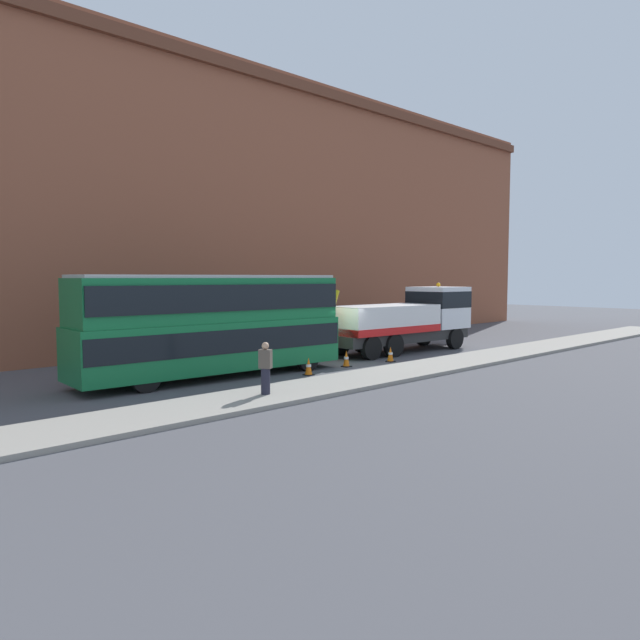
% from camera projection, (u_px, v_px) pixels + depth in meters
% --- Properties ---
extents(ground_plane, '(120.00, 120.00, 0.00)m').
position_uv_depth(ground_plane, '(333.00, 363.00, 27.03)').
color(ground_plane, '#4C4C51').
extents(near_kerb, '(60.00, 2.80, 0.15)m').
position_uv_depth(near_kerb, '(404.00, 372.00, 23.98)').
color(near_kerb, gray).
rests_on(near_kerb, ground_plane).
extents(building_facade, '(60.00, 1.50, 16.00)m').
position_uv_depth(building_facade, '(229.00, 204.00, 32.47)').
color(building_facade, '#935138').
rests_on(building_facade, ground_plane).
extents(recovery_tow_truck, '(10.20, 3.08, 3.67)m').
position_uv_depth(recovery_tow_truck, '(406.00, 319.00, 31.08)').
color(recovery_tow_truck, '#2D2D2D').
rests_on(recovery_tow_truck, ground_plane).
extents(double_decker_bus, '(11.14, 3.09, 4.06)m').
position_uv_depth(double_decker_bus, '(213.00, 322.00, 22.79)').
color(double_decker_bus, '#146B38').
rests_on(double_decker_bus, ground_plane).
extents(pedestrian_onlooker, '(0.43, 0.48, 1.71)m').
position_uv_depth(pedestrian_onlooker, '(265.00, 369.00, 18.92)').
color(pedestrian_onlooker, '#232333').
rests_on(pedestrian_onlooker, near_kerb).
extents(traffic_cone_near_bus, '(0.36, 0.36, 0.72)m').
position_uv_depth(traffic_cone_near_bus, '(309.00, 367.00, 23.51)').
color(traffic_cone_near_bus, orange).
rests_on(traffic_cone_near_bus, ground_plane).
extents(traffic_cone_midway, '(0.36, 0.36, 0.72)m').
position_uv_depth(traffic_cone_midway, '(346.00, 359.00, 25.73)').
color(traffic_cone_midway, orange).
rests_on(traffic_cone_midway, ground_plane).
extents(traffic_cone_near_truck, '(0.36, 0.36, 0.72)m').
position_uv_depth(traffic_cone_near_truck, '(390.00, 355.00, 27.26)').
color(traffic_cone_near_truck, orange).
rests_on(traffic_cone_near_truck, ground_plane).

